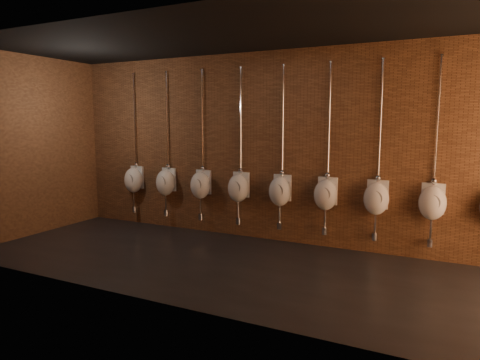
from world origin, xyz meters
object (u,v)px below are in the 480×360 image
at_px(urinal_0, 134,179).
at_px(urinal_4, 280,190).
at_px(urinal_6, 376,197).
at_px(urinal_7, 433,202).
at_px(urinal_2, 201,184).
at_px(urinal_1, 166,182).
at_px(urinal_5, 326,194).
at_px(urinal_3, 238,187).

xyz_separation_m(urinal_0, urinal_4, (3.10, 0.00, 0.00)).
xyz_separation_m(urinal_6, urinal_7, (0.77, 0.00, 0.00)).
bearing_deg(urinal_2, urinal_4, 0.00).
height_order(urinal_1, urinal_5, same).
xyz_separation_m(urinal_4, urinal_6, (1.55, 0.00, 0.00)).
relative_size(urinal_2, urinal_5, 1.00).
bearing_deg(urinal_4, urinal_5, 0.00).
distance_m(urinal_4, urinal_5, 0.77).
relative_size(urinal_1, urinal_6, 1.00).
bearing_deg(urinal_3, urinal_2, 180.00).
distance_m(urinal_0, urinal_5, 3.87).
height_order(urinal_4, urinal_7, same).
height_order(urinal_1, urinal_4, same).
distance_m(urinal_3, urinal_6, 2.32).
xyz_separation_m(urinal_1, urinal_7, (4.64, 0.00, 0.00)).
distance_m(urinal_2, urinal_3, 0.77).
distance_m(urinal_2, urinal_6, 3.10).
distance_m(urinal_0, urinal_4, 3.10).
xyz_separation_m(urinal_0, urinal_1, (0.77, 0.00, 0.00)).
bearing_deg(urinal_4, urinal_7, 0.00).
bearing_deg(urinal_1, urinal_7, 0.00).
bearing_deg(urinal_1, urinal_5, 0.00).
bearing_deg(urinal_6, urinal_2, 180.00).
bearing_deg(urinal_6, urinal_1, 180.00).
bearing_deg(urinal_5, urinal_0, 180.00).
bearing_deg(urinal_7, urinal_4, 180.00).
bearing_deg(urinal_4, urinal_6, 0.00).
distance_m(urinal_1, urinal_2, 0.77).
xyz_separation_m(urinal_2, urinal_6, (3.10, 0.00, 0.00)).
relative_size(urinal_2, urinal_4, 1.00).
height_order(urinal_3, urinal_5, same).
bearing_deg(urinal_4, urinal_2, 180.00).
bearing_deg(urinal_2, urinal_5, 0.00).
height_order(urinal_2, urinal_5, same).
height_order(urinal_1, urinal_2, same).
xyz_separation_m(urinal_0, urinal_7, (5.42, 0.00, 0.00)).
relative_size(urinal_4, urinal_6, 1.00).
xyz_separation_m(urinal_1, urinal_4, (2.32, 0.00, 0.00)).
bearing_deg(urinal_2, urinal_3, 0.00).
relative_size(urinal_3, urinal_4, 1.00).
bearing_deg(urinal_3, urinal_5, 0.00).
height_order(urinal_0, urinal_6, same).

